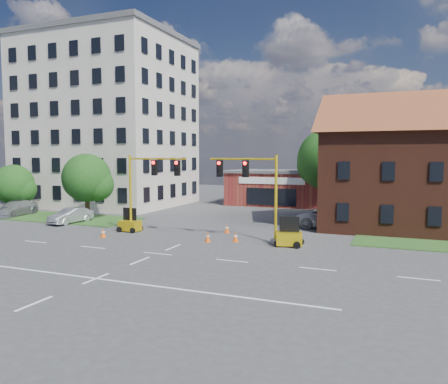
# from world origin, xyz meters

# --- Properties ---
(ground) EXTENTS (120.00, 120.00, 0.00)m
(ground) POSITION_xyz_m (0.00, 0.00, 0.00)
(ground) COLOR #3D3C3F
(ground) RESTS_ON ground
(grass_verge_nw) EXTENTS (22.00, 6.00, 0.08)m
(grass_verge_nw) POSITION_xyz_m (-20.00, 10.00, 0.04)
(grass_verge_nw) COLOR #244D1C
(grass_verge_nw) RESTS_ON ground
(lane_markings) EXTENTS (60.00, 36.00, 0.01)m
(lane_markings) POSITION_xyz_m (0.00, -3.00, 0.01)
(lane_markings) COLOR white
(lane_markings) RESTS_ON ground
(office_block) EXTENTS (18.40, 15.40, 20.60)m
(office_block) POSITION_xyz_m (-20.00, 21.90, 10.31)
(office_block) COLOR #B9B3A3
(office_block) RESTS_ON ground
(brick_shop) EXTENTS (12.40, 8.40, 4.30)m
(brick_shop) POSITION_xyz_m (0.00, 29.98, 2.16)
(brick_shop) COLOR maroon
(brick_shop) RESTS_ON ground
(tree_large) EXTENTS (7.56, 7.20, 9.27)m
(tree_large) POSITION_xyz_m (6.87, 27.08, 5.43)
(tree_large) COLOR #352313
(tree_large) RESTS_ON ground
(tree_nw_front) EXTENTS (4.89, 4.66, 6.34)m
(tree_nw_front) POSITION_xyz_m (-13.76, 10.58, 3.84)
(tree_nw_front) COLOR #352313
(tree_nw_front) RESTS_ON ground
(tree_nw_rear) EXTENTS (4.42, 4.21, 5.19)m
(tree_nw_rear) POSITION_xyz_m (-23.79, 11.08, 2.95)
(tree_nw_rear) COLOR #352313
(tree_nw_rear) RESTS_ON ground
(signal_mast_west) EXTENTS (5.30, 0.60, 6.20)m
(signal_mast_west) POSITION_xyz_m (-4.36, 6.00, 3.92)
(signal_mast_west) COLOR #999993
(signal_mast_west) RESTS_ON ground
(signal_mast_east) EXTENTS (5.30, 0.60, 6.20)m
(signal_mast_east) POSITION_xyz_m (4.36, 6.00, 3.92)
(signal_mast_east) COLOR #999993
(signal_mast_east) RESTS_ON ground
(trailer_west) EXTENTS (1.71, 1.21, 1.85)m
(trailer_west) POSITION_xyz_m (-6.16, 6.08, 0.58)
(trailer_west) COLOR yellow
(trailer_west) RESTS_ON ground
(trailer_east) EXTENTS (1.93, 1.51, 1.95)m
(trailer_east) POSITION_xyz_m (7.15, 5.30, 0.61)
(trailer_east) COLOR yellow
(trailer_east) RESTS_ON ground
(cone_a) EXTENTS (0.40, 0.40, 0.70)m
(cone_a) POSITION_xyz_m (-6.57, 3.16, 0.34)
(cone_a) COLOR #FF5B0D
(cone_a) RESTS_ON ground
(cone_b) EXTENTS (0.40, 0.40, 0.70)m
(cone_b) POSITION_xyz_m (1.34, 8.48, 0.34)
(cone_b) COLOR #FF5B0D
(cone_b) RESTS_ON ground
(cone_c) EXTENTS (0.40, 0.40, 0.70)m
(cone_c) POSITION_xyz_m (1.42, 4.54, 0.34)
(cone_c) COLOR #FF5B0D
(cone_c) RESTS_ON ground
(cone_d) EXTENTS (0.40, 0.40, 0.70)m
(cone_d) POSITION_xyz_m (3.24, 5.33, 0.34)
(cone_d) COLOR #FF5B0D
(cone_d) RESTS_ON ground
(pickup_white) EXTENTS (6.31, 3.49, 1.67)m
(pickup_white) POSITION_xyz_m (8.78, 14.12, 0.84)
(pickup_white) COLOR silver
(pickup_white) RESTS_ON ground
(sedan_silver_front) EXTENTS (1.96, 4.38, 1.40)m
(sedan_silver_front) POSITION_xyz_m (-13.64, 7.77, 0.70)
(sedan_silver_front) COLOR #9C9DA3
(sedan_silver_front) RESTS_ON ground
(sedan_silver_rear) EXTENTS (2.99, 5.65, 1.56)m
(sedan_silver_rear) POSITION_xyz_m (-22.23, 9.49, 0.78)
(sedan_silver_rear) COLOR #9C9DA3
(sedan_silver_rear) RESTS_ON ground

